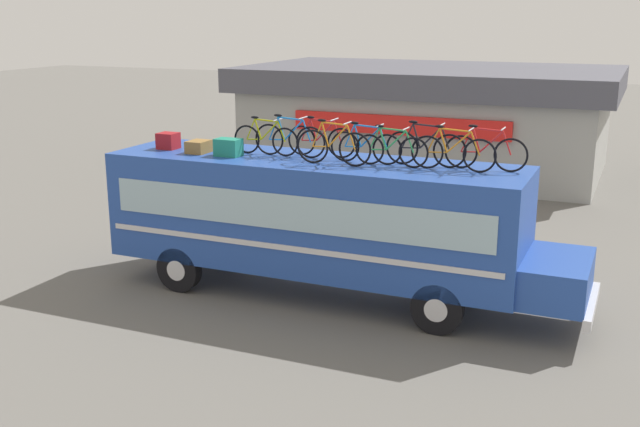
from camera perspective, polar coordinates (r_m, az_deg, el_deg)
ground_plane at (r=17.81m, az=-0.49°, el=-5.96°), size 120.00×120.00×0.00m
bus at (r=17.16m, az=0.17°, el=-0.23°), size 10.88×2.52×3.15m
luggage_bag_1 at (r=18.65m, az=-11.26°, el=5.34°), size 0.45×0.41×0.38m
luggage_bag_2 at (r=17.99m, az=-9.05°, el=4.94°), size 0.44×0.53×0.28m
luggage_bag_3 at (r=17.48m, az=-6.85°, el=4.92°), size 0.57×0.40×0.40m
rooftop_bicycle_1 at (r=17.51m, az=-4.08°, el=5.57°), size 1.64×0.44×0.88m
rooftop_bicycle_2 at (r=17.27m, az=-2.29°, el=5.56°), size 1.75×0.44×0.95m
rooftop_bicycle_3 at (r=17.25m, az=0.09°, el=5.51°), size 1.66×0.44×0.91m
rooftop_bicycle_4 at (r=16.29m, az=1.00°, el=5.04°), size 1.71×0.44×0.97m
rooftop_bicycle_5 at (r=16.51m, az=3.43°, el=5.03°), size 1.64×0.44×0.89m
rooftop_bicycle_6 at (r=16.22m, az=5.32°, el=4.79°), size 1.62×0.44×0.87m
rooftop_bicycle_7 at (r=16.31m, az=7.87°, el=4.89°), size 1.75×0.44×0.96m
rooftop_bicycle_8 at (r=15.93m, az=9.88°, el=4.54°), size 1.79×0.44×0.93m
rooftop_bicycle_9 at (r=16.10m, az=12.24°, el=4.53°), size 1.73×0.44×0.93m
roadside_building at (r=32.09m, az=8.11°, el=7.18°), size 14.77×8.72×4.16m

